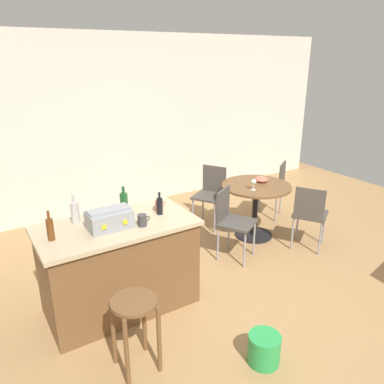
{
  "coord_description": "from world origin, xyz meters",
  "views": [
    {
      "loc": [
        -2.3,
        -2.72,
        2.37
      ],
      "look_at": [
        -0.14,
        0.72,
        0.9
      ],
      "focal_mm": 35.36,
      "sensor_mm": 36.0,
      "label": 1
    }
  ],
  "objects_px": {
    "toolbox": "(109,219)",
    "bottle_3": "(124,201)",
    "kitchen_island": "(119,266)",
    "wine_glass": "(254,182)",
    "folding_chair_far": "(273,185)",
    "bottle_0": "(75,212)",
    "cup_0": "(159,205)",
    "dining_table": "(256,197)",
    "bottle_2": "(50,229)",
    "cup_1": "(142,220)",
    "wooden_stool": "(135,317)",
    "folding_chair_right": "(232,218)",
    "serving_bowl": "(262,179)",
    "bottle_1": "(160,206)",
    "folding_chair_near": "(310,212)",
    "plastic_bucket": "(264,349)",
    "folding_chair_left": "(211,192)"
  },
  "relations": [
    {
      "from": "toolbox",
      "to": "bottle_3",
      "type": "height_order",
      "value": "bottle_3"
    },
    {
      "from": "kitchen_island",
      "to": "bottle_3",
      "type": "distance_m",
      "value": 0.64
    },
    {
      "from": "bottle_3",
      "to": "wine_glass",
      "type": "bearing_deg",
      "value": 2.87
    },
    {
      "from": "folding_chair_far",
      "to": "bottle_0",
      "type": "height_order",
      "value": "bottle_0"
    },
    {
      "from": "bottle_0",
      "to": "cup_0",
      "type": "distance_m",
      "value": 0.82
    },
    {
      "from": "dining_table",
      "to": "bottle_2",
      "type": "height_order",
      "value": "bottle_2"
    },
    {
      "from": "cup_1",
      "to": "bottle_0",
      "type": "bearing_deg",
      "value": 141.5
    },
    {
      "from": "wooden_stool",
      "to": "folding_chair_right",
      "type": "height_order",
      "value": "folding_chair_right"
    },
    {
      "from": "folding_chair_far",
      "to": "serving_bowl",
      "type": "height_order",
      "value": "folding_chair_far"
    },
    {
      "from": "bottle_1",
      "to": "cup_0",
      "type": "relative_size",
      "value": 2.05
    },
    {
      "from": "folding_chair_right",
      "to": "bottle_0",
      "type": "bearing_deg",
      "value": 179.39
    },
    {
      "from": "bottle_2",
      "to": "serving_bowl",
      "type": "xyz_separation_m",
      "value": [
        2.88,
        0.57,
        -0.22
      ]
    },
    {
      "from": "wooden_stool",
      "to": "bottle_0",
      "type": "height_order",
      "value": "bottle_0"
    },
    {
      "from": "folding_chair_near",
      "to": "folding_chair_far",
      "type": "bearing_deg",
      "value": 71.02
    },
    {
      "from": "folding_chair_near",
      "to": "plastic_bucket",
      "type": "xyz_separation_m",
      "value": [
        -1.78,
        -1.15,
        -0.38
      ]
    },
    {
      "from": "cup_0",
      "to": "dining_table",
      "type": "bearing_deg",
      "value": 13.19
    },
    {
      "from": "folding_chair_right",
      "to": "wine_glass",
      "type": "bearing_deg",
      "value": 18.67
    },
    {
      "from": "bottle_0",
      "to": "bottle_2",
      "type": "distance_m",
      "value": 0.37
    },
    {
      "from": "folding_chair_near",
      "to": "folding_chair_left",
      "type": "distance_m",
      "value": 1.42
    },
    {
      "from": "bottle_2",
      "to": "bottle_3",
      "type": "relative_size",
      "value": 1.08
    },
    {
      "from": "folding_chair_left",
      "to": "toolbox",
      "type": "xyz_separation_m",
      "value": [
        -1.93,
        -1.17,
        0.47
      ]
    },
    {
      "from": "wooden_stool",
      "to": "toolbox",
      "type": "distance_m",
      "value": 0.92
    },
    {
      "from": "wooden_stool",
      "to": "folding_chair_left",
      "type": "bearing_deg",
      "value": 43.16
    },
    {
      "from": "bottle_3",
      "to": "wine_glass",
      "type": "distance_m",
      "value": 1.8
    },
    {
      "from": "dining_table",
      "to": "cup_0",
      "type": "relative_size",
      "value": 8.33
    },
    {
      "from": "wooden_stool",
      "to": "bottle_3",
      "type": "bearing_deg",
      "value": 69.93
    },
    {
      "from": "folding_chair_far",
      "to": "folding_chair_left",
      "type": "xyz_separation_m",
      "value": [
        -0.98,
        0.26,
        -0.0
      ]
    },
    {
      "from": "bottle_0",
      "to": "cup_0",
      "type": "relative_size",
      "value": 2.53
    },
    {
      "from": "toolbox",
      "to": "cup_1",
      "type": "distance_m",
      "value": 0.29
    },
    {
      "from": "folding_chair_near",
      "to": "toolbox",
      "type": "height_order",
      "value": "toolbox"
    },
    {
      "from": "folding_chair_far",
      "to": "plastic_bucket",
      "type": "distance_m",
      "value": 3.07
    },
    {
      "from": "dining_table",
      "to": "folding_chair_near",
      "type": "distance_m",
      "value": 0.73
    },
    {
      "from": "folding_chair_right",
      "to": "kitchen_island",
      "type": "bearing_deg",
      "value": -172.29
    },
    {
      "from": "serving_bowl",
      "to": "plastic_bucket",
      "type": "relative_size",
      "value": 0.68
    },
    {
      "from": "cup_1",
      "to": "serving_bowl",
      "type": "distance_m",
      "value": 2.23
    },
    {
      "from": "bottle_0",
      "to": "bottle_1",
      "type": "height_order",
      "value": "bottle_0"
    },
    {
      "from": "folding_chair_left",
      "to": "bottle_0",
      "type": "height_order",
      "value": "bottle_0"
    },
    {
      "from": "cup_1",
      "to": "dining_table",
      "type": "bearing_deg",
      "value": 18.53
    },
    {
      "from": "folding_chair_left",
      "to": "wine_glass",
      "type": "xyz_separation_m",
      "value": [
        0.13,
        -0.76,
        0.34
      ]
    },
    {
      "from": "folding_chair_far",
      "to": "folding_chair_right",
      "type": "xyz_separation_m",
      "value": [
        -1.3,
        -0.65,
        -0.0
      ]
    },
    {
      "from": "dining_table",
      "to": "folding_chair_left",
      "type": "xyz_separation_m",
      "value": [
        -0.3,
        0.63,
        -0.05
      ]
    },
    {
      "from": "bottle_2",
      "to": "bottle_3",
      "type": "distance_m",
      "value": 0.83
    },
    {
      "from": "dining_table",
      "to": "bottle_1",
      "type": "xyz_separation_m",
      "value": [
        -1.7,
        -0.5,
        0.42
      ]
    },
    {
      "from": "bottle_0",
      "to": "cup_0",
      "type": "height_order",
      "value": "bottle_0"
    },
    {
      "from": "toolbox",
      "to": "cup_0",
      "type": "height_order",
      "value": "toolbox"
    },
    {
      "from": "toolbox",
      "to": "bottle_2",
      "type": "xyz_separation_m",
      "value": [
        -0.5,
        0.04,
        0.01
      ]
    },
    {
      "from": "bottle_2",
      "to": "serving_bowl",
      "type": "distance_m",
      "value": 2.94
    },
    {
      "from": "folding_chair_far",
      "to": "bottle_3",
      "type": "height_order",
      "value": "bottle_3"
    },
    {
      "from": "bottle_2",
      "to": "cup_1",
      "type": "height_order",
      "value": "bottle_2"
    },
    {
      "from": "folding_chair_near",
      "to": "wine_glass",
      "type": "xyz_separation_m",
      "value": [
        -0.5,
        0.52,
        0.34
      ]
    }
  ]
}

